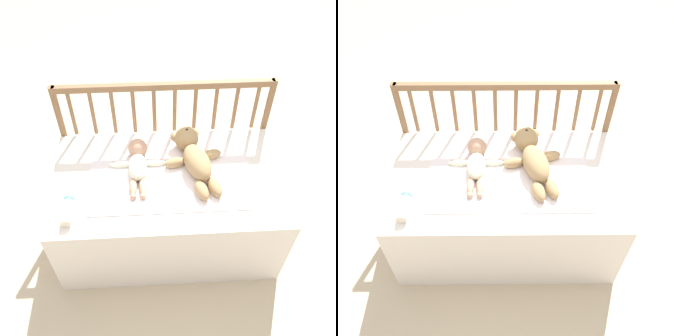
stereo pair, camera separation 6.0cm
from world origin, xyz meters
TOP-DOWN VIEW (x-y plane):
  - ground_plane at (0.00, 0.00)m, footprint 12.00×12.00m
  - crib_mattress at (0.00, 0.00)m, footprint 1.20×0.68m
  - crib_rail at (0.00, 0.36)m, footprint 1.20×0.04m
  - blanket at (0.01, 0.05)m, footprint 0.83×0.55m
  - teddy_bear at (0.14, 0.10)m, footprint 0.32×0.47m
  - baby at (-0.15, 0.08)m, footprint 0.30×0.37m
  - baby_bottle at (-0.49, -0.19)m, footprint 0.05×0.17m

SIDE VIEW (x-z plane):
  - ground_plane at x=0.00m, z-range 0.00..0.00m
  - crib_mattress at x=0.00m, z-range 0.00..0.52m
  - blanket at x=0.01m, z-range 0.52..0.53m
  - baby_bottle at x=-0.49m, z-range 0.52..0.57m
  - baby at x=-0.15m, z-range 0.51..0.61m
  - teddy_bear at x=0.14m, z-range 0.51..0.64m
  - crib_rail at x=0.00m, z-range 0.18..1.03m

